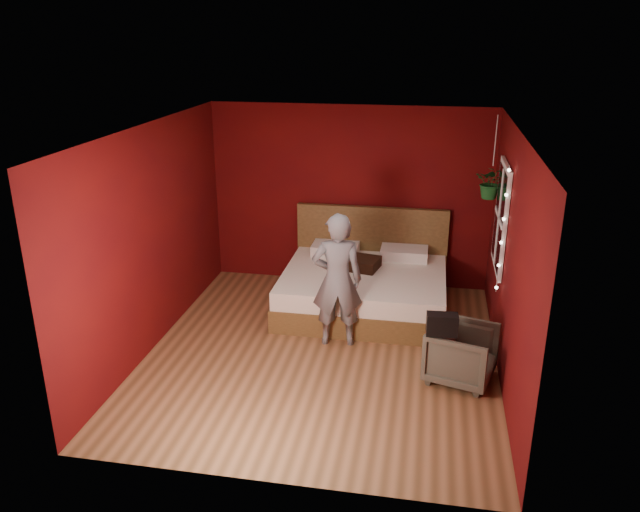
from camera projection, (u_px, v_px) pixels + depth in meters
The scene contains 10 objects.
floor at pixel (322, 353), 7.31m from camera, with size 4.50×4.50×0.00m, color #955F3B.
room_walls at pixel (322, 216), 6.73m from camera, with size 4.04×4.54×2.62m.
window at pixel (501, 217), 7.29m from camera, with size 0.05×0.97×1.27m.
fairy_lights at pixel (503, 231), 6.81m from camera, with size 0.04×0.04×1.45m.
bed at pixel (365, 285), 8.42m from camera, with size 2.17×1.84×1.19m.
person at pixel (337, 280), 7.28m from camera, with size 0.59×0.39×1.63m, color slate.
armchair at pixel (462, 354), 6.66m from camera, with size 0.67×0.68×0.62m, color #565244.
handbag at pixel (442, 324), 6.38m from camera, with size 0.32×0.16×0.23m, color black.
throw_pillow at pixel (363, 263), 8.35m from camera, with size 0.41×0.41×0.14m, color #321810.
hanging_plant at pixel (491, 182), 7.78m from camera, with size 0.44×0.40×1.04m.
Camera 1 is at (1.14, -6.36, 3.61)m, focal length 35.00 mm.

